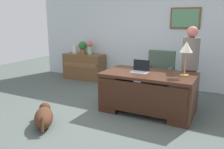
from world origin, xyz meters
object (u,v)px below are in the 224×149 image
at_px(person_standing, 190,66).
at_px(desk_lamp, 186,49).
at_px(vase_empty, 75,49).
at_px(armchair, 159,76).
at_px(dog_lying, 44,116).
at_px(potted_plant, 83,47).
at_px(credenza, 84,67).
at_px(laptop, 140,69).
at_px(vase_with_flowers, 90,47).
at_px(desk, 148,91).

relative_size(person_standing, desk_lamp, 2.66).
bearing_deg(person_standing, vase_empty, 165.37).
bearing_deg(desk_lamp, person_standing, 90.92).
relative_size(armchair, dog_lying, 1.48).
bearing_deg(potted_plant, credenza, -2.09).
bearing_deg(desk_lamp, laptop, -175.38).
bearing_deg(credenza, laptop, -33.80).
distance_m(vase_with_flowers, vase_empty, 0.52).
height_order(dog_lying, vase_with_flowers, vase_with_flowers).
xyz_separation_m(credenza, dog_lying, (1.15, -2.92, -0.22)).
relative_size(person_standing, vase_empty, 6.52).
distance_m(person_standing, laptop, 1.03).
bearing_deg(desk_lamp, credenza, 154.51).
bearing_deg(vase_with_flowers, desk_lamp, -27.02).
distance_m(credenza, vase_empty, 0.58).
height_order(armchair, person_standing, person_standing).
bearing_deg(vase_empty, desk, -29.27).
bearing_deg(potted_plant, dog_lying, -67.89).
bearing_deg(armchair, potted_plant, 167.32).
bearing_deg(person_standing, credenza, 164.00).
bearing_deg(vase_with_flowers, dog_lying, -72.02).
bearing_deg(vase_empty, desk_lamp, -23.46).
distance_m(armchair, vase_with_flowers, 2.31).
distance_m(desk, credenza, 2.94).
distance_m(credenza, desk_lamp, 3.55).
xyz_separation_m(dog_lying, potted_plant, (-1.19, 2.92, 0.78)).
height_order(armchair, dog_lying, armchair).
xyz_separation_m(person_standing, laptop, (-0.79, -0.66, -0.01)).
distance_m(person_standing, desk_lamp, 0.72).
bearing_deg(vase_empty, vase_with_flowers, 0.00).
relative_size(desk, laptop, 5.27).
height_order(person_standing, vase_with_flowers, person_standing).
distance_m(armchair, potted_plant, 2.54).
height_order(person_standing, potted_plant, person_standing).
bearing_deg(potted_plant, person_standing, -15.84).
height_order(desk, credenza, desk).
height_order(dog_lying, potted_plant, potted_plant).
relative_size(person_standing, laptop, 4.99).
height_order(credenza, vase_empty, vase_empty).
height_order(laptop, potted_plant, potted_plant).
height_order(dog_lying, vase_empty, vase_empty).
xyz_separation_m(desk, potted_plant, (-2.52, 1.57, 0.53)).
relative_size(credenza, vase_with_flowers, 3.16).
bearing_deg(vase_with_flowers, credenza, -179.59).
height_order(desk, potted_plant, potted_plant).
xyz_separation_m(armchair, desk_lamp, (0.72, -0.94, 0.76)).
distance_m(laptop, potted_plant, 2.82).
xyz_separation_m(laptop, potted_plant, (-2.35, 1.55, 0.13)).
relative_size(person_standing, potted_plant, 4.44).
bearing_deg(credenza, armchair, -12.85).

